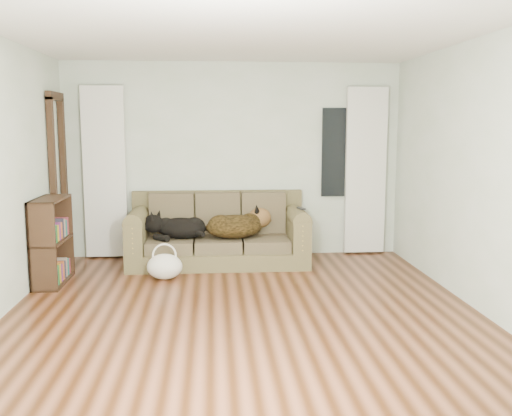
{
  "coord_description": "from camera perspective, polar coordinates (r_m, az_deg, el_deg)",
  "views": [
    {
      "loc": [
        -0.28,
        -5.21,
        1.77
      ],
      "look_at": [
        0.24,
        1.6,
        0.77
      ],
      "focal_mm": 40.0,
      "sensor_mm": 36.0,
      "label": 1
    }
  ],
  "objects": [
    {
      "name": "dog_shepherd",
      "position": [
        7.26,
        -1.9,
        -1.87
      ],
      "size": [
        0.82,
        0.64,
        0.33
      ],
      "primitive_type": "ellipsoid",
      "rotation": [
        0.0,
        0.0,
        3.31
      ],
      "color": "black",
      "rests_on": "sofa"
    },
    {
      "name": "bookshelf",
      "position": [
        6.79,
        -19.75,
        -2.98
      ],
      "size": [
        0.38,
        0.8,
        0.97
      ],
      "primitive_type": "cube",
      "rotation": [
        0.0,
        0.0,
        0.12
      ],
      "color": "black",
      "rests_on": "floor"
    },
    {
      "name": "floor",
      "position": [
        5.51,
        -1.22,
        -10.46
      ],
      "size": [
        5.0,
        5.0,
        0.0
      ],
      "primitive_type": "plane",
      "color": "#381B0A",
      "rests_on": "ground"
    },
    {
      "name": "curtain_left",
      "position": [
        7.78,
        -14.88,
        3.45
      ],
      "size": [
        0.55,
        0.08,
        2.25
      ],
      "primitive_type": "cube",
      "color": "silver",
      "rests_on": "ground"
    },
    {
      "name": "curtain_right",
      "position": [
        7.93,
        10.9,
        3.66
      ],
      "size": [
        0.55,
        0.08,
        2.25
      ],
      "primitive_type": "cube",
      "color": "silver",
      "rests_on": "ground"
    },
    {
      "name": "wall_right",
      "position": [
        5.81,
        21.53,
        3.07
      ],
      "size": [
        0.04,
        5.0,
        2.6
      ],
      "primitive_type": "cube",
      "color": "silver",
      "rests_on": "ground"
    },
    {
      "name": "tv_remote",
      "position": [
        7.2,
        4.53,
        -0.03
      ],
      "size": [
        0.09,
        0.19,
        0.02
      ],
      "primitive_type": "cube",
      "rotation": [
        0.0,
        0.0,
        0.25
      ],
      "color": "black",
      "rests_on": "sofa"
    },
    {
      "name": "door_casing",
      "position": [
        7.54,
        -19.1,
        2.36
      ],
      "size": [
        0.07,
        0.6,
        2.1
      ],
      "primitive_type": "cube",
      "color": "black",
      "rests_on": "ground"
    },
    {
      "name": "ceiling",
      "position": [
        5.28,
        -1.31,
        17.33
      ],
      "size": [
        5.0,
        5.0,
        0.0
      ],
      "primitive_type": "plane",
      "color": "white",
      "rests_on": "ground"
    },
    {
      "name": "window_pane",
      "position": [
        7.88,
        8.38,
        5.52
      ],
      "size": [
        0.5,
        0.03,
        1.2
      ],
      "primitive_type": "cube",
      "color": "black",
      "rests_on": "wall_back"
    },
    {
      "name": "dog_black_lab",
      "position": [
        7.28,
        -7.77,
        -1.99
      ],
      "size": [
        0.74,
        0.62,
        0.27
      ],
      "primitive_type": "ellipsoid",
      "rotation": [
        0.0,
        0.0,
        -0.32
      ],
      "color": "black",
      "rests_on": "sofa"
    },
    {
      "name": "wall_back",
      "position": [
        7.73,
        -2.27,
        4.8
      ],
      "size": [
        4.5,
        0.04,
        2.6
      ],
      "primitive_type": "cube",
      "color": "silver",
      "rests_on": "ground"
    },
    {
      "name": "tote_bag",
      "position": [
        6.7,
        -9.13,
        -5.72
      ],
      "size": [
        0.49,
        0.43,
        0.3
      ],
      "primitive_type": "ellipsoid",
      "rotation": [
        0.0,
        0.0,
        -0.33
      ],
      "color": "silver",
      "rests_on": "floor"
    },
    {
      "name": "sofa",
      "position": [
        7.3,
        -3.81,
        -2.14
      ],
      "size": [
        2.26,
        0.98,
        0.93
      ],
      "primitive_type": "cube",
      "color": "#45402E",
      "rests_on": "floor"
    }
  ]
}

